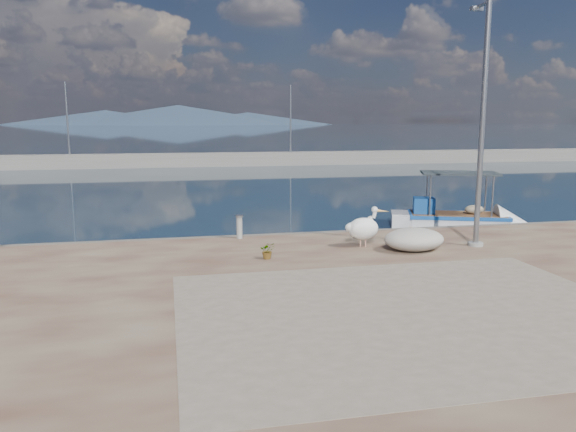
# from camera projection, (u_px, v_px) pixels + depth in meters

# --- Properties ---
(ground) EXTENTS (1400.00, 1400.00, 0.00)m
(ground) POSITION_uv_depth(u_px,v_px,m) (321.00, 294.00, 13.64)
(ground) COLOR #162635
(ground) RESTS_ON ground
(quay) EXTENTS (44.00, 22.00, 0.50)m
(quay) POSITION_uv_depth(u_px,v_px,m) (435.00, 405.00, 7.81)
(quay) COLOR #512F23
(quay) RESTS_ON ground
(quay_patch) EXTENTS (9.00, 7.00, 0.01)m
(quay_patch) POSITION_uv_depth(u_px,v_px,m) (412.00, 312.00, 10.87)
(quay_patch) COLOR gray
(quay_patch) RESTS_ON quay
(breakwater) EXTENTS (120.00, 2.20, 7.50)m
(breakwater) POSITION_uv_depth(u_px,v_px,m) (206.00, 160.00, 52.10)
(breakwater) COLOR gray
(breakwater) RESTS_ON ground
(mountains) EXTENTS (370.00, 280.00, 22.00)m
(mountains) POSITION_uv_depth(u_px,v_px,m) (173.00, 116.00, 639.55)
(mountains) COLOR #28384C
(mountains) RESTS_ON ground
(boat_right) EXTENTS (5.55, 3.46, 2.54)m
(boat_right) POSITION_uv_depth(u_px,v_px,m) (456.00, 222.00, 22.35)
(boat_right) COLOR white
(boat_right) RESTS_ON ground
(pelican) EXTENTS (1.25, 0.68, 1.20)m
(pelican) POSITION_uv_depth(u_px,v_px,m) (364.00, 228.00, 16.44)
(pelican) COLOR tan
(pelican) RESTS_ON quay
(lamp_post) EXTENTS (0.44, 0.96, 7.00)m
(lamp_post) POSITION_uv_depth(u_px,v_px,m) (481.00, 134.00, 16.14)
(lamp_post) COLOR gray
(lamp_post) RESTS_ON quay
(bollard_near) EXTENTS (0.24, 0.24, 0.74)m
(bollard_near) POSITION_uv_depth(u_px,v_px,m) (239.00, 226.00, 17.63)
(bollard_near) COLOR gray
(bollard_near) RESTS_ON quay
(potted_plant) EXTENTS (0.44, 0.39, 0.45)m
(potted_plant) POSITION_uv_depth(u_px,v_px,m) (268.00, 251.00, 15.04)
(potted_plant) COLOR #33722D
(potted_plant) RESTS_ON quay
(net_pile_d) EXTENTS (1.73, 1.30, 0.65)m
(net_pile_d) POSITION_uv_depth(u_px,v_px,m) (414.00, 239.00, 15.98)
(net_pile_d) COLOR #BCB7AE
(net_pile_d) RESTS_ON quay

